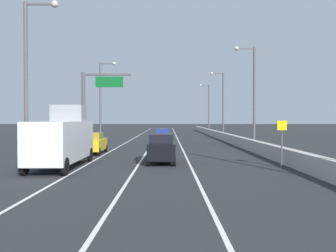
{
  "coord_description": "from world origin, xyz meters",
  "views": [
    {
      "loc": [
        0.01,
        -4.16,
        3.1
      ],
      "look_at": [
        0.1,
        52.57,
        2.02
      ],
      "focal_mm": 39.01,
      "sensor_mm": 36.0,
      "label": 1
    }
  ],
  "objects_px": {
    "lamp_post_right_third": "(221,101)",
    "lamp_post_left_mid": "(102,97)",
    "car_blue_1": "(162,137)",
    "lamp_post_right_fourth": "(207,106)",
    "box_truck": "(62,139)",
    "car_black_0": "(161,148)",
    "speed_advisory_sign": "(281,140)",
    "lamp_post_left_near": "(29,73)",
    "car_yellow_2": "(93,143)",
    "lamp_post_right_second": "(251,91)",
    "overhead_sign_gantry": "(91,102)"
  },
  "relations": [
    {
      "from": "lamp_post_right_second",
      "to": "lamp_post_right_fourth",
      "type": "xyz_separation_m",
      "value": [
        -0.05,
        40.2,
        0.0
      ]
    },
    {
      "from": "lamp_post_right_third",
      "to": "car_black_0",
      "type": "relative_size",
      "value": 2.16
    },
    {
      "from": "lamp_post_right_second",
      "to": "lamp_post_left_mid",
      "type": "relative_size",
      "value": 1.0
    },
    {
      "from": "lamp_post_left_mid",
      "to": "box_truck",
      "type": "height_order",
      "value": "lamp_post_left_mid"
    },
    {
      "from": "lamp_post_right_third",
      "to": "box_truck",
      "type": "height_order",
      "value": "lamp_post_right_third"
    },
    {
      "from": "overhead_sign_gantry",
      "to": "lamp_post_left_near",
      "type": "distance_m",
      "value": 12.08
    },
    {
      "from": "speed_advisory_sign",
      "to": "box_truck",
      "type": "relative_size",
      "value": 0.37
    },
    {
      "from": "car_blue_1",
      "to": "lamp_post_right_fourth",
      "type": "bearing_deg",
      "value": 74.96
    },
    {
      "from": "overhead_sign_gantry",
      "to": "car_yellow_2",
      "type": "bearing_deg",
      "value": -73.58
    },
    {
      "from": "speed_advisory_sign",
      "to": "car_yellow_2",
      "type": "height_order",
      "value": "speed_advisory_sign"
    },
    {
      "from": "car_yellow_2",
      "to": "car_black_0",
      "type": "bearing_deg",
      "value": -47.41
    },
    {
      "from": "overhead_sign_gantry",
      "to": "box_truck",
      "type": "distance_m",
      "value": 11.5
    },
    {
      "from": "speed_advisory_sign",
      "to": "car_blue_1",
      "type": "xyz_separation_m",
      "value": [
        -7.81,
        20.45,
        -0.79
      ]
    },
    {
      "from": "lamp_post_right_second",
      "to": "car_blue_1",
      "type": "distance_m",
      "value": 12.36
    },
    {
      "from": "box_truck",
      "to": "speed_advisory_sign",
      "type": "bearing_deg",
      "value": -1.44
    },
    {
      "from": "lamp_post_right_second",
      "to": "lamp_post_right_fourth",
      "type": "distance_m",
      "value": 40.2
    },
    {
      "from": "car_black_0",
      "to": "box_truck",
      "type": "relative_size",
      "value": 0.6
    },
    {
      "from": "speed_advisory_sign",
      "to": "car_yellow_2",
      "type": "bearing_deg",
      "value": 145.69
    },
    {
      "from": "lamp_post_right_fourth",
      "to": "speed_advisory_sign",
      "type": "bearing_deg",
      "value": -91.23
    },
    {
      "from": "lamp_post_right_second",
      "to": "box_truck",
      "type": "xyz_separation_m",
      "value": [
        -15.2,
        -13.27,
        -4.11
      ]
    },
    {
      "from": "overhead_sign_gantry",
      "to": "lamp_post_right_third",
      "type": "xyz_separation_m",
      "value": [
        15.61,
        22.25,
        1.22
      ]
    },
    {
      "from": "lamp_post_right_fourth",
      "to": "lamp_post_left_near",
      "type": "xyz_separation_m",
      "value": [
        -16.89,
        -54.3,
        0.0
      ]
    },
    {
      "from": "overhead_sign_gantry",
      "to": "car_blue_1",
      "type": "height_order",
      "value": "overhead_sign_gantry"
    },
    {
      "from": "lamp_post_left_mid",
      "to": "car_blue_1",
      "type": "height_order",
      "value": "lamp_post_left_mid"
    },
    {
      "from": "lamp_post_right_second",
      "to": "lamp_post_right_third",
      "type": "relative_size",
      "value": 1.0
    },
    {
      "from": "overhead_sign_gantry",
      "to": "lamp_post_right_third",
      "type": "height_order",
      "value": "lamp_post_right_third"
    },
    {
      "from": "car_black_0",
      "to": "car_yellow_2",
      "type": "relative_size",
      "value": 1.05
    },
    {
      "from": "car_black_0",
      "to": "lamp_post_right_second",
      "type": "bearing_deg",
      "value": 50.73
    },
    {
      "from": "lamp_post_right_third",
      "to": "box_truck",
      "type": "bearing_deg",
      "value": -114.39
    },
    {
      "from": "car_black_0",
      "to": "lamp_post_left_near",
      "type": "bearing_deg",
      "value": -158.22
    },
    {
      "from": "overhead_sign_gantry",
      "to": "lamp_post_left_mid",
      "type": "bearing_deg",
      "value": 95.39
    },
    {
      "from": "lamp_post_right_fourth",
      "to": "car_blue_1",
      "type": "distance_m",
      "value": 34.91
    },
    {
      "from": "lamp_post_right_third",
      "to": "lamp_post_left_near",
      "type": "bearing_deg",
      "value": -116.25
    },
    {
      "from": "overhead_sign_gantry",
      "to": "lamp_post_right_second",
      "type": "relative_size",
      "value": 0.72
    },
    {
      "from": "overhead_sign_gantry",
      "to": "car_yellow_2",
      "type": "xyz_separation_m",
      "value": [
        0.59,
        -2.0,
        -3.77
      ]
    },
    {
      "from": "car_blue_1",
      "to": "car_yellow_2",
      "type": "xyz_separation_m",
      "value": [
        -6.07,
        -10.97,
        -0.02
      ]
    },
    {
      "from": "lamp_post_right_fourth",
      "to": "car_blue_1",
      "type": "bearing_deg",
      "value": -105.04
    },
    {
      "from": "overhead_sign_gantry",
      "to": "lamp_post_right_fourth",
      "type": "bearing_deg",
      "value": 69.74
    },
    {
      "from": "lamp_post_right_third",
      "to": "car_yellow_2",
      "type": "xyz_separation_m",
      "value": [
        -15.02,
        -24.25,
        -5.0
      ]
    },
    {
      "from": "overhead_sign_gantry",
      "to": "car_yellow_2",
      "type": "distance_m",
      "value": 4.31
    },
    {
      "from": "overhead_sign_gantry",
      "to": "speed_advisory_sign",
      "type": "distance_m",
      "value": 18.71
    },
    {
      "from": "lamp_post_right_fourth",
      "to": "car_blue_1",
      "type": "relative_size",
      "value": 2.19
    },
    {
      "from": "car_blue_1",
      "to": "box_truck",
      "type": "xyz_separation_m",
      "value": [
        -6.18,
        -20.1,
        0.87
      ]
    },
    {
      "from": "lamp_post_left_mid",
      "to": "lamp_post_right_third",
      "type": "bearing_deg",
      "value": 31.03
    },
    {
      "from": "lamp_post_right_third",
      "to": "lamp_post_left_mid",
      "type": "bearing_deg",
      "value": -148.97
    },
    {
      "from": "car_yellow_2",
      "to": "lamp_post_right_second",
      "type": "bearing_deg",
      "value": 15.36
    },
    {
      "from": "lamp_post_right_third",
      "to": "box_truck",
      "type": "distance_m",
      "value": 36.87
    },
    {
      "from": "lamp_post_right_third",
      "to": "car_black_0",
      "type": "distance_m",
      "value": 32.59
    },
    {
      "from": "speed_advisory_sign",
      "to": "lamp_post_right_fourth",
      "type": "height_order",
      "value": "lamp_post_right_fourth"
    },
    {
      "from": "car_blue_1",
      "to": "lamp_post_left_near",
      "type": "bearing_deg",
      "value": -110.73
    }
  ]
}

